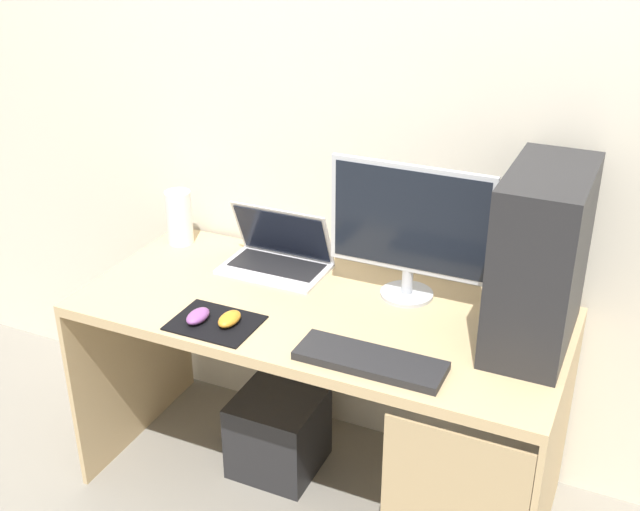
# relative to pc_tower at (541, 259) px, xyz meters

# --- Properties ---
(ground_plane) EXTENTS (8.00, 8.00, 0.00)m
(ground_plane) POSITION_rel_pc_tower_xyz_m (-0.64, -0.08, -0.98)
(ground_plane) COLOR gray
(wall_back) EXTENTS (4.00, 0.05, 2.60)m
(wall_back) POSITION_rel_pc_tower_xyz_m (-0.63, 0.30, 0.32)
(wall_back) COLOR beige
(wall_back) RESTS_ON ground_plane
(desk) EXTENTS (1.53, 0.69, 0.72)m
(desk) POSITION_rel_pc_tower_xyz_m (-0.62, -0.09, -0.40)
(desk) COLOR tan
(desk) RESTS_ON ground_plane
(pc_tower) EXTENTS (0.22, 0.44, 0.52)m
(pc_tower) POSITION_rel_pc_tower_xyz_m (0.00, 0.00, 0.00)
(pc_tower) COLOR #232326
(pc_tower) RESTS_ON desk
(monitor) EXTENTS (0.52, 0.17, 0.45)m
(monitor) POSITION_rel_pc_tower_xyz_m (-0.41, 0.09, -0.02)
(monitor) COLOR #B7BCC6
(monitor) RESTS_ON desk
(laptop) EXTENTS (0.35, 0.22, 0.22)m
(laptop) POSITION_rel_pc_tower_xyz_m (-0.88, 0.11, -0.21)
(laptop) COLOR silver
(laptop) RESTS_ON desk
(speaker) EXTENTS (0.09, 0.09, 0.20)m
(speaker) POSITION_rel_pc_tower_xyz_m (-1.30, 0.14, -0.16)
(speaker) COLOR white
(speaker) RESTS_ON desk
(keyboard) EXTENTS (0.42, 0.14, 0.02)m
(keyboard) POSITION_rel_pc_tower_xyz_m (-0.38, -0.32, -0.25)
(keyboard) COLOR #232326
(keyboard) RESTS_ON desk
(mousepad) EXTENTS (0.26, 0.20, 0.00)m
(mousepad) POSITION_rel_pc_tower_xyz_m (-0.88, -0.31, -0.26)
(mousepad) COLOR black
(mousepad) RESTS_ON desk
(mouse_left) EXTENTS (0.06, 0.10, 0.03)m
(mouse_left) POSITION_rel_pc_tower_xyz_m (-0.84, -0.30, -0.24)
(mouse_left) COLOR orange
(mouse_left) RESTS_ON mousepad
(mouse_right) EXTENTS (0.06, 0.10, 0.03)m
(mouse_right) POSITION_rel_pc_tower_xyz_m (-0.93, -0.32, -0.24)
(mouse_right) COLOR #8C4C99
(mouse_right) RESTS_ON mousepad
(subwoofer) EXTENTS (0.29, 0.29, 0.29)m
(subwoofer) POSITION_rel_pc_tower_xyz_m (-0.82, -0.05, -0.83)
(subwoofer) COLOR #232326
(subwoofer) RESTS_ON ground_plane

